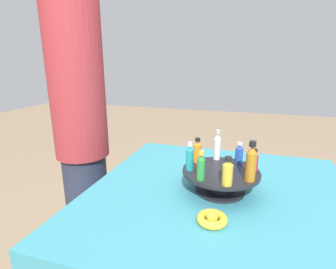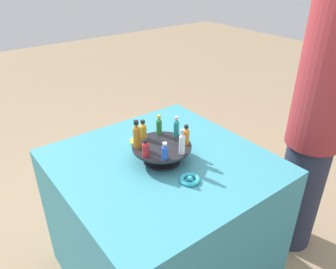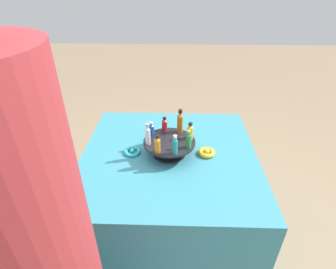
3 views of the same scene
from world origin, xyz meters
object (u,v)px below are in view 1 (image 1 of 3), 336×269
bottle_amber (251,163)px  ribbon_bow_teal (226,168)px  bottle_gold (228,172)px  bottle_blue (239,153)px  person_figure (81,130)px  display_stand (221,178)px  bottle_orange (197,151)px  bottle_red (254,161)px  bottle_green (201,167)px  bottle_clear (217,146)px  bottle_teal (190,157)px  ribbon_bow_gold (211,219)px

bottle_amber → ribbon_bow_teal: (0.27, 0.10, -0.14)m
ribbon_bow_teal → bottle_gold: bearing=-175.2°
bottle_blue → person_figure: 0.92m
display_stand → person_figure: bearing=69.3°
bottle_gold → ribbon_bow_teal: bottle_gold is taller
bottle_orange → bottle_red: size_ratio=1.17×
display_stand → bottle_green: 0.14m
display_stand → bottle_orange: bottle_orange is taller
display_stand → bottle_green: bearing=150.4°
bottle_red → ribbon_bow_teal: size_ratio=0.92×
bottle_amber → bottle_clear: size_ratio=1.13×
bottle_red → bottle_clear: bottle_clear is taller
bottle_blue → bottle_red: bearing=-142.1°
bottle_orange → bottle_clear: bearing=-52.1°
bottle_gold → person_figure: (0.43, 0.86, -0.03)m
bottle_gold → ribbon_bow_teal: bearing=4.8°
bottle_teal → bottle_red: bottle_teal is taller
bottle_red → ribbon_bow_teal: 0.24m
bottle_green → bottle_amber: (0.04, -0.16, 0.02)m
ribbon_bow_gold → person_figure: bearing=57.6°
bottle_teal → person_figure: person_figure is taller
bottle_gold → bottle_blue: 0.22m
display_stand → bottle_amber: bearing=-119.6°
bottle_teal → bottle_green: bearing=-142.1°
bottle_amber → bottle_blue: (0.16, 0.04, -0.03)m
bottle_blue → bottle_green: bearing=150.4°
display_stand → bottle_green: size_ratio=2.74×
display_stand → bottle_gold: bottle_gold is taller
bottle_teal → bottle_clear: 0.17m
bottle_blue → ribbon_bow_teal: (0.11, 0.05, -0.12)m
bottle_orange → ribbon_bow_gold: bottle_orange is taller
display_stand → person_figure: 0.89m
display_stand → bottle_gold: 0.14m
ribbon_bow_teal → ribbon_bow_gold: ribbon_bow_gold is taller
display_stand → ribbon_bow_gold: size_ratio=3.00×
bottle_red → ribbon_bow_teal: bearing=31.4°
bottle_green → person_figure: (0.42, 0.77, -0.03)m
bottle_green → bottle_blue: 0.24m
bottle_clear → ribbon_bow_teal: bearing=-19.9°
bottle_blue → ribbon_bow_gold: bearing=168.8°
bottle_gold → bottle_clear: size_ratio=0.79×
bottle_teal → bottle_blue: bearing=-52.1°
bottle_clear → ribbon_bow_gold: (-0.33, -0.03, -0.13)m
bottle_blue → ribbon_bow_teal: size_ratio=0.90×
person_figure → ribbon_bow_gold: bearing=-11.7°
bottle_orange → person_figure: person_figure is taller
ribbon_bow_teal → person_figure: 0.85m
person_figure → ribbon_bow_teal: bearing=13.7°
bottle_green → bottle_gold: bottle_green is taller
display_stand → bottle_orange: 0.14m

